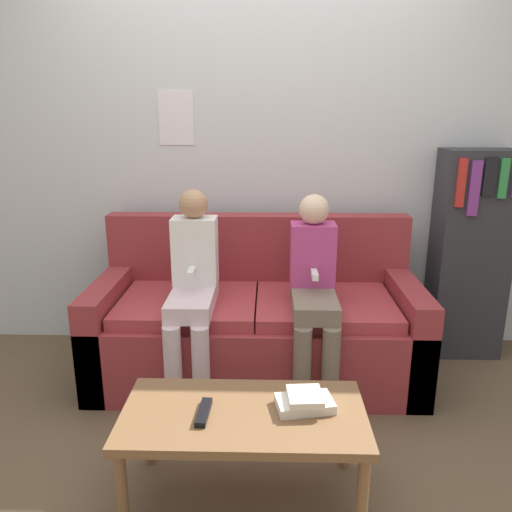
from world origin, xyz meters
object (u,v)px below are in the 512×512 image
object	(u,v)px
bookshelf	(469,255)
couch	(257,325)
person_left	(193,285)
coffee_table	(244,422)
tv_remote	(204,412)
person_right	(314,287)

from	to	relation	value
bookshelf	couch	bearing A→B (deg)	-166.94
couch	person_left	size ratio (longest dim) A/B	1.67
person_left	coffee_table	bearing A→B (deg)	-69.43
tv_remote	bookshelf	size ratio (longest dim) A/B	0.13
couch	coffee_table	size ratio (longest dim) A/B	1.96
couch	coffee_table	bearing A→B (deg)	-91.32
bookshelf	coffee_table	bearing A→B (deg)	-134.99
coffee_table	bookshelf	bearing A→B (deg)	45.01
couch	bookshelf	world-z (taller)	bookshelf
coffee_table	person_left	xyz separation A→B (m)	(-0.31, 0.83, 0.27)
couch	person_right	distance (m)	0.48
coffee_table	bookshelf	distance (m)	1.91
couch	person_left	world-z (taller)	person_left
tv_remote	couch	bearing A→B (deg)	83.37
couch	person_right	bearing A→B (deg)	-33.08
bookshelf	person_right	bearing A→B (deg)	-153.30
coffee_table	bookshelf	size ratio (longest dim) A/B	0.73
tv_remote	person_right	bearing A→B (deg)	63.34
coffee_table	tv_remote	xyz separation A→B (m)	(-0.15, -0.03, 0.06)
person_right	coffee_table	bearing A→B (deg)	-111.76
person_right	tv_remote	distance (m)	1.00
person_left	tv_remote	xyz separation A→B (m)	(0.16, -0.86, -0.21)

